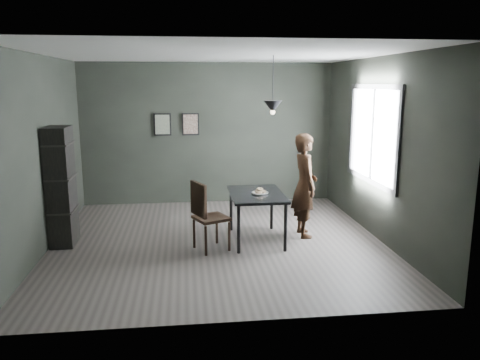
{
  "coord_description": "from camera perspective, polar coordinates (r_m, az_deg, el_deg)",
  "views": [
    {
      "loc": [
        -0.47,
        -6.86,
        2.39
      ],
      "look_at": [
        0.35,
        0.05,
        0.95
      ],
      "focal_mm": 35.0,
      "sensor_mm": 36.0,
      "label": 1
    }
  ],
  "objects": [
    {
      "name": "donut_pile",
      "position": [
        7.1,
        2.45,
        -1.36
      ],
      "size": [
        0.18,
        0.18,
        0.08
      ],
      "rotation": [
        0.0,
        0.0,
        -0.09
      ],
      "color": "beige",
      "rests_on": "white_plate"
    },
    {
      "name": "shelf_unit",
      "position": [
        7.45,
        -20.99,
        -0.73
      ],
      "size": [
        0.35,
        0.6,
        1.78
      ],
      "primitive_type": "cube",
      "rotation": [
        0.0,
        0.0,
        0.02
      ],
      "color": "black",
      "rests_on": "ground"
    },
    {
      "name": "cafe_table",
      "position": [
        7.16,
        2.04,
        -2.22
      ],
      "size": [
        0.8,
        1.2,
        0.75
      ],
      "color": "black",
      "rests_on": "ground"
    },
    {
      "name": "framed_print_right",
      "position": [
        9.37,
        -6.05,
        6.79
      ],
      "size": [
        0.34,
        0.04,
        0.44
      ],
      "color": "black",
      "rests_on": "ground"
    },
    {
      "name": "wood_chair",
      "position": [
        6.75,
        -4.22,
        -3.88
      ],
      "size": [
        0.59,
        0.59,
        1.02
      ],
      "rotation": [
        0.0,
        0.0,
        0.43
      ],
      "color": "black",
      "rests_on": "ground"
    },
    {
      "name": "ceiling",
      "position": [
        6.89,
        -2.94,
        15.08
      ],
      "size": [
        5.0,
        5.0,
        0.02
      ],
      "color": "silver",
      "rests_on": "ground"
    },
    {
      "name": "ground",
      "position": [
        7.28,
        -2.71,
        -7.48
      ],
      "size": [
        5.0,
        5.0,
        0.0
      ],
      "primitive_type": "plane",
      "color": "#35302E",
      "rests_on": "ground"
    },
    {
      "name": "woman",
      "position": [
        7.42,
        7.88,
        -0.64
      ],
      "size": [
        0.42,
        0.61,
        1.64
      ],
      "primitive_type": "imported",
      "rotation": [
        0.0,
        0.0,
        1.61
      ],
      "color": "black",
      "rests_on": "ground"
    },
    {
      "name": "back_wall",
      "position": [
        9.43,
        -3.89,
        5.63
      ],
      "size": [
        5.0,
        0.1,
        2.8
      ],
      "primitive_type": "cube",
      "color": "black",
      "rests_on": "ground"
    },
    {
      "name": "framed_print_left",
      "position": [
        9.37,
        -9.44,
        6.7
      ],
      "size": [
        0.34,
        0.04,
        0.44
      ],
      "color": "black",
      "rests_on": "ground"
    },
    {
      "name": "white_plate",
      "position": [
        7.1,
        2.44,
        -1.62
      ],
      "size": [
        0.23,
        0.23,
        0.01
      ],
      "primitive_type": "cylinder",
      "color": "white",
      "rests_on": "cafe_table"
    },
    {
      "name": "window_assembly",
      "position": [
        7.69,
        15.84,
        5.35
      ],
      "size": [
        0.04,
        1.96,
        1.56
      ],
      "color": "white",
      "rests_on": "ground"
    },
    {
      "name": "pendant_lamp",
      "position": [
        7.1,
        4.01,
        8.92
      ],
      "size": [
        0.28,
        0.28,
        0.86
      ],
      "color": "black",
      "rests_on": "ground"
    }
  ]
}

